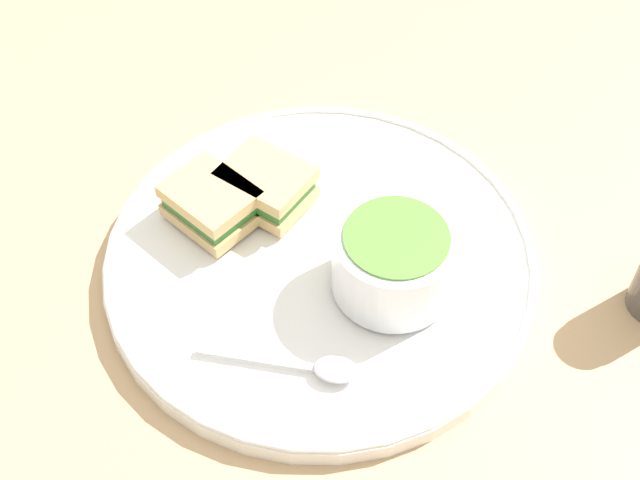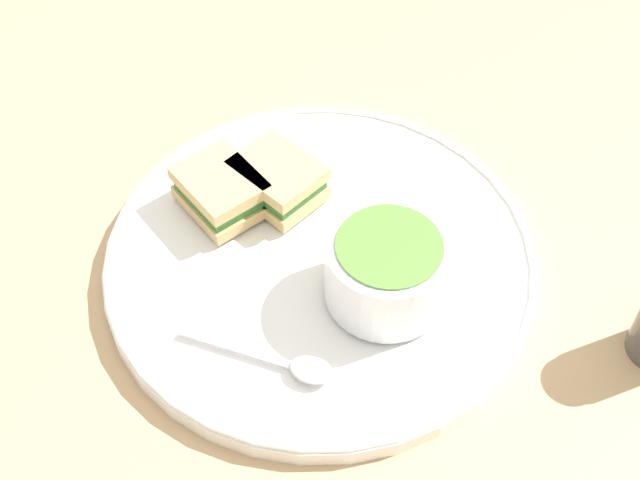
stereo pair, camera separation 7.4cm
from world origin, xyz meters
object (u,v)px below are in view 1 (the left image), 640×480
soup_bowl (394,260)px  spoon (321,368)px  sandwich_half_far (211,203)px  sandwich_half_near (266,185)px

soup_bowl → spoon: soup_bowl is taller
soup_bowl → spoon: 0.10m
soup_bowl → sandwich_half_far: size_ratio=1.06×
spoon → sandwich_half_far: bearing=132.0°
sandwich_half_near → sandwich_half_far: size_ratio=0.98×
sandwich_half_near → sandwich_half_far: same height
sandwich_half_far → soup_bowl: bearing=71.4°
soup_bowl → sandwich_half_near: bearing=-124.5°
spoon → soup_bowl: bearing=65.2°
spoon → sandwich_half_far: size_ratio=1.35×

